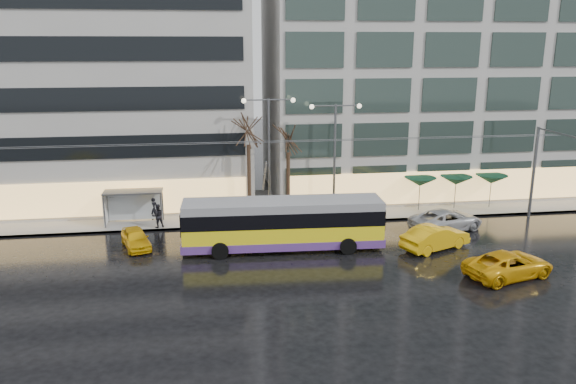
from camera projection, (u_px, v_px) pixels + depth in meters
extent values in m
plane|color=black|center=(256.00, 276.00, 32.43)|extent=(140.00, 140.00, 0.00)
cube|color=gray|center=(265.00, 206.00, 46.08)|extent=(80.00, 10.00, 0.15)
cube|color=slate|center=(272.00, 225.00, 41.34)|extent=(80.00, 0.10, 0.15)
cube|color=#ACA9A4|center=(37.00, 67.00, 45.55)|extent=(34.00, 14.00, 22.00)
cube|color=#ACA9A4|center=(448.00, 48.00, 49.97)|extent=(32.00, 14.00, 25.00)
cube|color=yellow|center=(283.00, 233.00, 36.38)|extent=(12.88, 3.20, 1.60)
cube|color=#5E3687|center=(283.00, 241.00, 36.52)|extent=(12.92, 3.24, 0.53)
cube|color=black|center=(283.00, 216.00, 36.08)|extent=(12.90, 3.22, 0.96)
cube|color=gray|center=(283.00, 204.00, 35.89)|extent=(12.88, 3.20, 0.53)
cube|color=black|center=(380.00, 215.00, 36.75)|extent=(0.17, 2.45, 1.38)
cube|color=black|center=(182.00, 221.00, 35.50)|extent=(0.17, 2.45, 1.38)
cylinder|color=black|center=(340.00, 233.00, 38.21)|extent=(1.08, 0.42, 1.06)
cylinder|color=black|center=(348.00, 246.00, 35.65)|extent=(1.08, 0.42, 1.06)
cylinder|color=black|center=(221.00, 237.00, 37.42)|extent=(1.08, 0.42, 1.06)
cylinder|color=black|center=(220.00, 251.00, 34.86)|extent=(1.08, 0.42, 1.06)
cylinder|color=#595B60|center=(265.00, 178.00, 36.37)|extent=(0.23, 3.96, 2.80)
cylinder|color=#595B60|center=(264.00, 176.00, 36.88)|extent=(0.23, 3.96, 2.80)
cylinder|color=#595B60|center=(533.00, 173.00, 42.68)|extent=(0.24, 0.24, 7.00)
cube|color=#595B60|center=(559.00, 133.00, 39.42)|extent=(0.10, 5.00, 0.10)
cylinder|color=#595B60|center=(262.00, 142.00, 36.32)|extent=(42.00, 0.04, 0.04)
cylinder|color=#595B60|center=(261.00, 141.00, 36.80)|extent=(42.00, 0.04, 0.04)
cube|color=#595B60|center=(133.00, 192.00, 40.71)|extent=(4.20, 1.60, 0.12)
cube|color=silver|center=(135.00, 205.00, 41.70)|extent=(4.00, 0.05, 2.20)
cube|color=white|center=(105.00, 209.00, 40.75)|extent=(0.10, 1.40, 2.20)
cylinder|color=#595B60|center=(104.00, 212.00, 40.08)|extent=(0.10, 0.10, 2.40)
cylinder|color=#595B60|center=(108.00, 207.00, 41.42)|extent=(0.10, 0.10, 2.40)
cylinder|color=#595B60|center=(161.00, 210.00, 40.63)|extent=(0.10, 0.10, 2.40)
cylinder|color=#595B60|center=(163.00, 204.00, 41.97)|extent=(0.10, 0.10, 2.40)
cylinder|color=#595B60|center=(269.00, 159.00, 41.84)|extent=(0.18, 0.18, 9.00)
cylinder|color=#595B60|center=(256.00, 100.00, 40.59)|extent=(1.80, 0.10, 0.10)
cylinder|color=#595B60|center=(281.00, 100.00, 40.84)|extent=(1.80, 0.10, 0.10)
sphere|color=#FFF2CC|center=(244.00, 101.00, 40.48)|extent=(0.36, 0.36, 0.36)
sphere|color=#FFF2CC|center=(293.00, 100.00, 40.97)|extent=(0.36, 0.36, 0.36)
cylinder|color=#595B60|center=(334.00, 161.00, 42.59)|extent=(0.18, 0.18, 8.50)
cylinder|color=#595B60|center=(324.00, 106.00, 41.40)|extent=(1.80, 0.10, 0.10)
cylinder|color=#595B60|center=(348.00, 105.00, 41.65)|extent=(1.80, 0.10, 0.10)
sphere|color=#FFF2CC|center=(312.00, 107.00, 41.29)|extent=(0.36, 0.36, 0.36)
sphere|color=#FFF2CC|center=(359.00, 106.00, 41.79)|extent=(0.36, 0.36, 0.36)
cylinder|color=black|center=(249.00, 181.00, 42.26)|extent=(0.28, 0.28, 5.60)
cylinder|color=black|center=(288.00, 184.00, 42.96)|extent=(0.28, 0.28, 4.90)
cylinder|color=#595B60|center=(419.00, 196.00, 44.55)|extent=(0.06, 0.06, 2.20)
cone|color=#0F3722|center=(420.00, 182.00, 44.24)|extent=(2.50, 2.50, 0.70)
cylinder|color=#595B60|center=(455.00, 195.00, 44.96)|extent=(0.06, 0.06, 2.20)
cone|color=#0F3722|center=(456.00, 180.00, 44.65)|extent=(2.50, 2.50, 0.70)
cylinder|color=#595B60|center=(490.00, 194.00, 45.37)|extent=(0.06, 0.06, 2.20)
cone|color=#0F3722|center=(491.00, 179.00, 45.07)|extent=(2.50, 2.50, 0.70)
imported|color=yellow|center=(136.00, 238.00, 36.78)|extent=(2.57, 4.03, 1.28)
imported|color=#F7B60D|center=(435.00, 237.00, 36.50)|extent=(5.10, 3.45, 1.59)
imported|color=#E8A60C|center=(509.00, 265.00, 32.14)|extent=(5.82, 3.83, 1.49)
imported|color=#B2B3B7|center=(446.00, 220.00, 40.22)|extent=(6.02, 4.12, 1.53)
imported|color=black|center=(154.00, 209.00, 42.02)|extent=(0.73, 0.58, 1.75)
imported|color=#DA485C|center=(153.00, 197.00, 41.80)|extent=(1.19, 1.21, 0.88)
imported|color=black|center=(158.00, 216.00, 40.30)|extent=(1.01, 0.90, 1.73)
imported|color=black|center=(113.00, 210.00, 41.92)|extent=(1.07, 0.63, 1.63)
imported|color=black|center=(112.00, 198.00, 41.68)|extent=(0.84, 0.84, 0.72)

